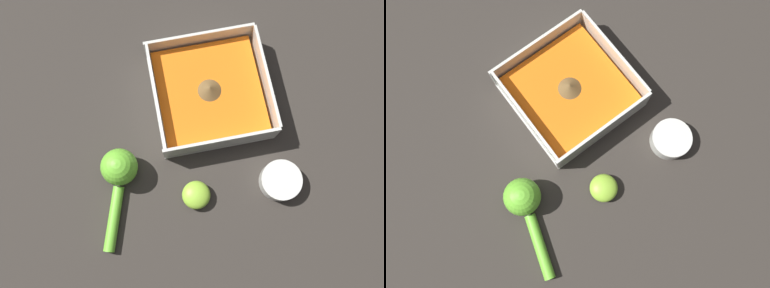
# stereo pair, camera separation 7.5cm
# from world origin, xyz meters

# --- Properties ---
(ground_plane) EXTENTS (4.00, 4.00, 0.00)m
(ground_plane) POSITION_xyz_m (0.00, 0.00, 0.00)
(ground_plane) COLOR #332D28
(square_dish) EXTENTS (0.23, 0.23, 0.07)m
(square_dish) POSITION_xyz_m (0.00, 0.03, 0.02)
(square_dish) COLOR silver
(square_dish) RESTS_ON ground_plane
(spice_bowl) EXTENTS (0.08, 0.08, 0.03)m
(spice_bowl) POSITION_xyz_m (0.10, -0.17, 0.02)
(spice_bowl) COLOR silver
(spice_bowl) RESTS_ON ground_plane
(lemon_squeezer) EXTENTS (0.10, 0.20, 0.07)m
(lemon_squeezer) POSITION_xyz_m (-0.21, -0.10, 0.03)
(lemon_squeezer) COLOR #6BC633
(lemon_squeezer) RESTS_ON ground_plane
(lemon_half) EXTENTS (0.06, 0.06, 0.03)m
(lemon_half) POSITION_xyz_m (-0.07, -0.17, 0.02)
(lemon_half) COLOR #93CC38
(lemon_half) RESTS_ON ground_plane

